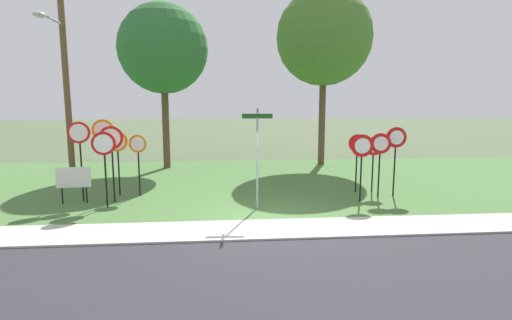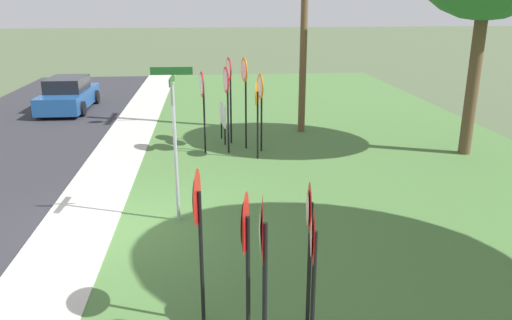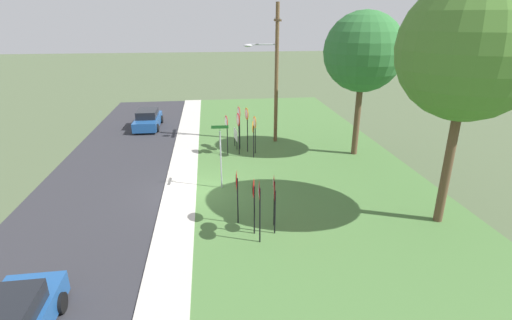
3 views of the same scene
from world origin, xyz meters
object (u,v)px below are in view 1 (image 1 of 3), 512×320
(stop_sign_far_center, at_px, (104,141))
(yield_sign_far_left, at_px, (362,152))
(stop_sign_far_left, at_px, (138,152))
(notice_board, at_px, (73,179))
(oak_tree_left, at_px, (163,49))
(yield_sign_far_right, at_px, (396,145))
(oak_tree_right, at_px, (324,38))
(street_name_post, at_px, (257,150))
(yield_sign_center, at_px, (374,152))
(stop_sign_center_tall, at_px, (80,144))
(yield_sign_near_left, at_px, (380,150))
(stop_sign_near_right, at_px, (112,147))
(stop_sign_near_left, at_px, (104,153))
(yield_sign_near_right, at_px, (357,150))
(utility_pole, at_px, (64,67))
(stop_sign_far_right, at_px, (118,149))

(stop_sign_far_center, height_order, yield_sign_far_left, stop_sign_far_center)
(stop_sign_far_left, distance_m, notice_board, 2.30)
(stop_sign_far_left, relative_size, oak_tree_left, 0.27)
(yield_sign_far_right, relative_size, oak_tree_right, 0.27)
(stop_sign_far_left, bearing_deg, street_name_post, -17.01)
(street_name_post, bearing_deg, yield_sign_far_right, 15.35)
(yield_sign_center, distance_m, oak_tree_right, 8.80)
(stop_sign_center_tall, relative_size, street_name_post, 0.86)
(yield_sign_near_left, relative_size, yield_sign_far_right, 0.92)
(oak_tree_right, bearing_deg, street_name_post, -116.40)
(oak_tree_left, bearing_deg, stop_sign_far_center, -100.26)
(oak_tree_right, bearing_deg, stop_sign_near_right, -140.47)
(stop_sign_far_center, bearing_deg, stop_sign_near_left, -82.85)
(yield_sign_near_right, distance_m, utility_pole, 11.76)
(stop_sign_near_right, height_order, yield_sign_near_left, stop_sign_near_right)
(stop_sign_center_tall, xyz_separation_m, yield_sign_center, (10.49, 0.48, -0.45))
(stop_sign_far_center, bearing_deg, yield_sign_near_left, -14.07)
(stop_sign_near_left, xyz_separation_m, utility_pole, (-2.34, 3.28, 2.98))
(stop_sign_far_center, bearing_deg, oak_tree_right, 26.46)
(stop_sign_far_center, distance_m, oak_tree_right, 12.90)
(yield_sign_near_left, bearing_deg, yield_sign_far_right, 23.09)
(street_name_post, height_order, oak_tree_right, oak_tree_right)
(street_name_post, bearing_deg, notice_board, 171.41)
(stop_sign_near_left, relative_size, notice_board, 1.98)
(stop_sign_far_right, bearing_deg, yield_sign_far_left, -18.92)
(stop_sign_far_center, distance_m, notice_board, 1.63)
(yield_sign_center, bearing_deg, notice_board, -166.23)
(yield_sign_center, xyz_separation_m, street_name_post, (-4.57, -1.86, 0.33))
(stop_sign_center_tall, height_order, oak_tree_right, oak_tree_right)
(stop_sign_near_left, bearing_deg, stop_sign_far_center, 98.77)
(stop_sign_near_left, height_order, yield_sign_far_right, yield_sign_far_right)
(yield_sign_far_right, height_order, street_name_post, street_name_post)
(yield_sign_far_left, xyz_separation_m, oak_tree_right, (0.80, 8.38, 5.16))
(stop_sign_far_right, bearing_deg, stop_sign_far_left, -21.19)
(stop_sign_far_center, relative_size, yield_sign_near_right, 1.27)
(stop_sign_center_tall, bearing_deg, yield_sign_near_right, -5.03)
(stop_sign_far_center, bearing_deg, yield_sign_far_right, -13.07)
(stop_sign_center_tall, relative_size, yield_sign_near_right, 1.24)
(utility_pole, xyz_separation_m, notice_board, (1.10, -2.66, -3.96))
(stop_sign_far_center, bearing_deg, yield_sign_center, -9.40)
(stop_sign_far_center, height_order, yield_sign_near_left, stop_sign_far_center)
(stop_sign_near_right, distance_m, stop_sign_center_tall, 1.10)
(yield_sign_far_left, bearing_deg, stop_sign_far_left, 175.10)
(utility_pole, bearing_deg, yield_sign_far_left, -17.10)
(yield_sign_near_left, xyz_separation_m, yield_sign_near_right, (-0.53, 0.87, -0.09))
(stop_sign_near_right, bearing_deg, yield_sign_near_right, -3.44)
(stop_sign_far_center, distance_m, stop_sign_far_right, 0.65)
(stop_sign_near_right, height_order, yield_sign_near_right, stop_sign_near_right)
(utility_pole, relative_size, oak_tree_right, 0.94)
(stop_sign_far_left, distance_m, yield_sign_near_left, 8.69)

